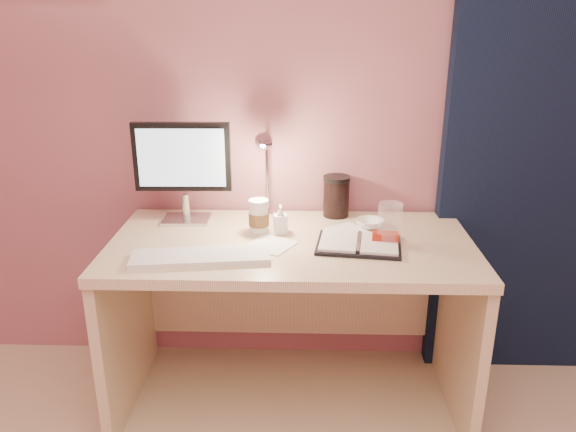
{
  "coord_description": "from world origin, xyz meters",
  "views": [
    {
      "loc": [
        0.05,
        -0.62,
        1.56
      ],
      "look_at": [
        -0.01,
        1.33,
        0.85
      ],
      "focal_mm": 35.0,
      "sensor_mm": 36.0,
      "label": 1
    }
  ],
  "objects_px": {
    "coffee_cup": "(259,217)",
    "desk_lamp": "(266,166)",
    "desk": "(292,285)",
    "monitor": "(183,163)",
    "planner": "(361,243)",
    "clear_cup": "(390,224)",
    "bowl": "(370,224)",
    "lotion_bottle": "(280,219)",
    "keyboard": "(201,257)",
    "dark_jar": "(336,198)"
  },
  "relations": [
    {
      "from": "desk",
      "to": "clear_cup",
      "type": "bearing_deg",
      "value": -13.78
    },
    {
      "from": "keyboard",
      "to": "dark_jar",
      "type": "xyz_separation_m",
      "value": [
        0.5,
        0.48,
        0.07
      ]
    },
    {
      "from": "dark_jar",
      "to": "desk_lamp",
      "type": "distance_m",
      "value": 0.35
    },
    {
      "from": "monitor",
      "to": "clear_cup",
      "type": "bearing_deg",
      "value": -16.51
    },
    {
      "from": "keyboard",
      "to": "planner",
      "type": "distance_m",
      "value": 0.6
    },
    {
      "from": "monitor",
      "to": "keyboard",
      "type": "bearing_deg",
      "value": -72.8
    },
    {
      "from": "clear_cup",
      "to": "bowl",
      "type": "distance_m",
      "value": 0.19
    },
    {
      "from": "planner",
      "to": "desk_lamp",
      "type": "xyz_separation_m",
      "value": [
        -0.37,
        0.25,
        0.23
      ]
    },
    {
      "from": "keyboard",
      "to": "bowl",
      "type": "relative_size",
      "value": 4.38
    },
    {
      "from": "coffee_cup",
      "to": "desk_lamp",
      "type": "height_order",
      "value": "desk_lamp"
    },
    {
      "from": "desk",
      "to": "monitor",
      "type": "relative_size",
      "value": 3.33
    },
    {
      "from": "keyboard",
      "to": "lotion_bottle",
      "type": "height_order",
      "value": "lotion_bottle"
    },
    {
      "from": "monitor",
      "to": "lotion_bottle",
      "type": "xyz_separation_m",
      "value": [
        0.4,
        -0.12,
        -0.19
      ]
    },
    {
      "from": "dark_jar",
      "to": "keyboard",
      "type": "bearing_deg",
      "value": -136.61
    },
    {
      "from": "lotion_bottle",
      "to": "monitor",
      "type": "bearing_deg",
      "value": 163.22
    },
    {
      "from": "bowl",
      "to": "monitor",
      "type": "bearing_deg",
      "value": 176.03
    },
    {
      "from": "bowl",
      "to": "dark_jar",
      "type": "distance_m",
      "value": 0.2
    },
    {
      "from": "desk",
      "to": "bowl",
      "type": "xyz_separation_m",
      "value": [
        0.32,
        0.08,
        0.24
      ]
    },
    {
      "from": "keyboard",
      "to": "clear_cup",
      "type": "bearing_deg",
      "value": 6.06
    },
    {
      "from": "keyboard",
      "to": "desk",
      "type": "bearing_deg",
      "value": 31.4
    },
    {
      "from": "desk",
      "to": "coffee_cup",
      "type": "distance_m",
      "value": 0.32
    },
    {
      "from": "desk",
      "to": "planner",
      "type": "xyz_separation_m",
      "value": [
        0.26,
        -0.12,
        0.24
      ]
    },
    {
      "from": "clear_cup",
      "to": "desk_lamp",
      "type": "bearing_deg",
      "value": 154.92
    },
    {
      "from": "clear_cup",
      "to": "desk_lamp",
      "type": "relative_size",
      "value": 0.42
    },
    {
      "from": "monitor",
      "to": "bowl",
      "type": "height_order",
      "value": "monitor"
    },
    {
      "from": "coffee_cup",
      "to": "lotion_bottle",
      "type": "bearing_deg",
      "value": -10.14
    },
    {
      "from": "coffee_cup",
      "to": "bowl",
      "type": "distance_m",
      "value": 0.46
    },
    {
      "from": "planner",
      "to": "desk_lamp",
      "type": "relative_size",
      "value": 0.88
    },
    {
      "from": "dark_jar",
      "to": "planner",
      "type": "bearing_deg",
      "value": -76.95
    },
    {
      "from": "dark_jar",
      "to": "lotion_bottle",
      "type": "bearing_deg",
      "value": -137.76
    },
    {
      "from": "planner",
      "to": "lotion_bottle",
      "type": "xyz_separation_m",
      "value": [
        -0.31,
        0.13,
        0.05
      ]
    },
    {
      "from": "dark_jar",
      "to": "desk_lamp",
      "type": "bearing_deg",
      "value": -163.45
    },
    {
      "from": "lotion_bottle",
      "to": "dark_jar",
      "type": "relative_size",
      "value": 0.73
    },
    {
      "from": "keyboard",
      "to": "desk_lamp",
      "type": "xyz_separation_m",
      "value": [
        0.21,
        0.39,
        0.23
      ]
    },
    {
      "from": "monitor",
      "to": "planner",
      "type": "bearing_deg",
      "value": -20.52
    },
    {
      "from": "desk",
      "to": "dark_jar",
      "type": "bearing_deg",
      "value": 49.91
    },
    {
      "from": "bowl",
      "to": "planner",
      "type": "bearing_deg",
      "value": -105.49
    },
    {
      "from": "desk",
      "to": "lotion_bottle",
      "type": "height_order",
      "value": "lotion_bottle"
    },
    {
      "from": "planner",
      "to": "keyboard",
      "type": "bearing_deg",
      "value": -159.15
    },
    {
      "from": "clear_cup",
      "to": "bowl",
      "type": "xyz_separation_m",
      "value": [
        -0.05,
        0.17,
        -0.06
      ]
    },
    {
      "from": "desk",
      "to": "coffee_cup",
      "type": "bearing_deg",
      "value": 168.88
    },
    {
      "from": "bowl",
      "to": "dark_jar",
      "type": "bearing_deg",
      "value": 132.98
    },
    {
      "from": "coffee_cup",
      "to": "monitor",
      "type": "bearing_deg",
      "value": 161.46
    },
    {
      "from": "lotion_bottle",
      "to": "desk_lamp",
      "type": "relative_size",
      "value": 0.3
    },
    {
      "from": "desk",
      "to": "lotion_bottle",
      "type": "bearing_deg",
      "value": 167.02
    },
    {
      "from": "monitor",
      "to": "coffee_cup",
      "type": "distance_m",
      "value": 0.38
    },
    {
      "from": "clear_cup",
      "to": "keyboard",
      "type": "bearing_deg",
      "value": -166.56
    },
    {
      "from": "keyboard",
      "to": "lotion_bottle",
      "type": "distance_m",
      "value": 0.38
    },
    {
      "from": "desk",
      "to": "monitor",
      "type": "height_order",
      "value": "monitor"
    },
    {
      "from": "planner",
      "to": "clear_cup",
      "type": "bearing_deg",
      "value": 20.79
    }
  ]
}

